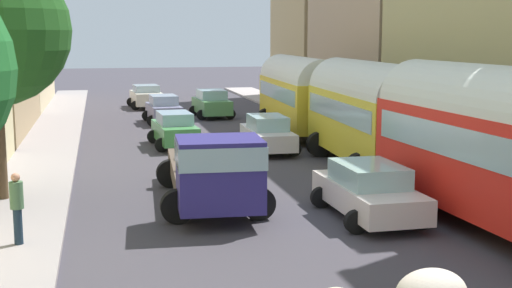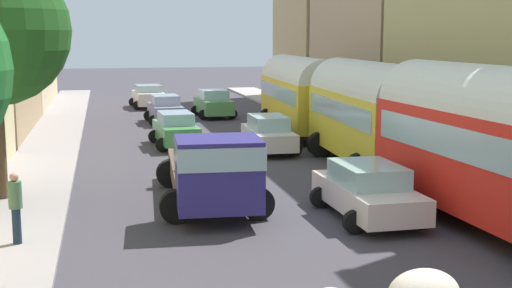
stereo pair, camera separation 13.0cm
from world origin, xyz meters
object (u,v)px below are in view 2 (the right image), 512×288
Objects in this scene: parked_bus_1 at (506,143)px; car_4 at (268,134)px; car_0 at (176,129)px; cargo_truck_1 at (212,169)px; car_1 at (165,109)px; car_2 at (148,96)px; parked_bus_2 at (368,109)px; parked_bus_3 at (300,91)px; car_5 at (213,104)px; pedestrian_3 at (16,205)px; car_3 at (368,191)px.

parked_bus_1 is 2.26× the size of car_4.
cargo_truck_1 is at bearing -90.75° from car_0.
car_1 is at bearing 88.05° from car_0.
parked_bus_1 is 2.38× the size of car_2.
parked_bus_3 is (-0.00, 9.00, -0.06)m from parked_bus_2.
car_5 is at bearing 80.90° from cargo_truck_1.
car_2 is at bearing 92.67° from car_1.
car_4 is at bearing -88.42° from car_5.
car_4 is (-2.78, 13.17, -1.55)m from parked_bus_1.
car_0 is at bearing -89.62° from car_2.
car_1 reaches higher than car_2.
parked_bus_1 reaches higher than car_2.
parked_bus_2 is at bearing -90.00° from parked_bus_3.
pedestrian_3 is (-5.00, -30.68, 0.26)m from car_2.
car_3 is 8.96m from pedestrian_3.
parked_bus_3 is 4.85× the size of pedestrian_3.
car_3 is at bearing 5.51° from pedestrian_3.
parked_bus_3 is 8.47m from car_5.
parked_bus_2 is 8.30m from cargo_truck_1.
car_4 reaches higher than car_0.
cargo_truck_1 is (-6.60, 4.06, -1.14)m from parked_bus_1.
parked_bus_2 is at bearing -74.10° from car_2.
car_5 is at bearing 70.93° from pedestrian_3.
parked_bus_3 is at bearing -64.94° from car_2.
car_5 reaches higher than car_1.
cargo_truck_1 is 1.83× the size of car_0.
parked_bus_1 is at bearing -90.00° from parked_bus_2.
car_5 is at bearing -61.25° from car_2.
car_0 is 1.00× the size of car_2.
parked_bus_3 is 2.24× the size of car_1.
parked_bus_1 is 32.74m from car_2.
parked_bus_2 reaches higher than car_4.
pedestrian_3 reaches higher than car_5.
parked_bus_1 is at bearing -39.98° from car_3.
pedestrian_3 is at bearing -110.07° from car_0.
car_3 is 23.55m from car_5.
car_2 is 7.15m from car_5.
car_4 is at bearing 101.91° from parked_bus_1.
car_3 is at bearing -82.52° from car_2.
parked_bus_1 is 2.48× the size of car_1.
car_2 is (0.04, 27.98, -0.39)m from cargo_truck_1.
parked_bus_2 is 0.94× the size of parked_bus_3.
parked_bus_1 is 16.72m from car_0.
car_2 is at bearing 115.06° from parked_bus_3.
car_1 is 11.01m from car_4.
car_1 is 22.93m from pedestrian_3.
car_1 is at bearing 107.95° from car_4.
cargo_truck_1 is 19.59m from car_1.
car_4 is (-2.78, -4.83, -1.35)m from parked_bus_3.
car_5 is 2.16× the size of pedestrian_3.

